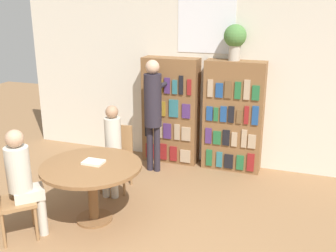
# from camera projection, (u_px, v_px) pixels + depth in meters

# --- Properties ---
(wall_back) EXTENTS (6.40, 0.07, 3.00)m
(wall_back) POSITION_uv_depth(u_px,v_px,m) (205.00, 71.00, 6.23)
(wall_back) COLOR beige
(wall_back) RESTS_ON ground_plane
(bookshelf_left) EXTENTS (0.91, 0.34, 1.72)m
(bookshelf_left) POSITION_uv_depth(u_px,v_px,m) (171.00, 111.00, 6.41)
(bookshelf_left) COLOR brown
(bookshelf_left) RESTS_ON ground_plane
(bookshelf_right) EXTENTS (0.91, 0.34, 1.72)m
(bookshelf_right) POSITION_uv_depth(u_px,v_px,m) (233.00, 117.00, 6.08)
(bookshelf_right) COLOR brown
(bookshelf_right) RESTS_ON ground_plane
(flower_vase) EXTENTS (0.33, 0.33, 0.53)m
(flower_vase) POSITION_uv_depth(u_px,v_px,m) (235.00, 38.00, 5.74)
(flower_vase) COLOR #B7AD9E
(flower_vase) RESTS_ON bookshelf_right
(reading_table) EXTENTS (1.19, 1.19, 0.73)m
(reading_table) POSITION_uv_depth(u_px,v_px,m) (92.00, 174.00, 4.64)
(reading_table) COLOR brown
(reading_table) RESTS_ON ground_plane
(chair_near_camera) EXTENTS (0.57, 0.57, 0.90)m
(chair_near_camera) POSITION_uv_depth(u_px,v_px,m) (8.00, 198.00, 4.30)
(chair_near_camera) COLOR olive
(chair_near_camera) RESTS_ON ground_plane
(chair_left_side) EXTENTS (0.45, 0.45, 0.90)m
(chair_left_side) POSITION_uv_depth(u_px,v_px,m) (117.00, 154.00, 5.55)
(chair_left_side) COLOR olive
(chair_left_side) RESTS_ON ground_plane
(seated_reader_left) EXTENTS (0.27, 0.37, 1.24)m
(seated_reader_left) POSITION_uv_depth(u_px,v_px,m) (112.00, 146.00, 5.32)
(seated_reader_left) COLOR beige
(seated_reader_left) RESTS_ON ground_plane
(seated_reader_right) EXTENTS (0.41, 0.41, 1.27)m
(seated_reader_right) POSITION_uv_depth(u_px,v_px,m) (23.00, 176.00, 4.31)
(seated_reader_right) COLOR beige
(seated_reader_right) RESTS_ON ground_plane
(librarian_standing) EXTENTS (0.27, 0.54, 1.75)m
(librarian_standing) POSITION_uv_depth(u_px,v_px,m) (153.00, 105.00, 5.94)
(librarian_standing) COLOR #28232D
(librarian_standing) RESTS_ON ground_plane
(open_book_on_table) EXTENTS (0.24, 0.18, 0.03)m
(open_book_on_table) POSITION_uv_depth(u_px,v_px,m) (93.00, 162.00, 4.65)
(open_book_on_table) COLOR silver
(open_book_on_table) RESTS_ON reading_table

